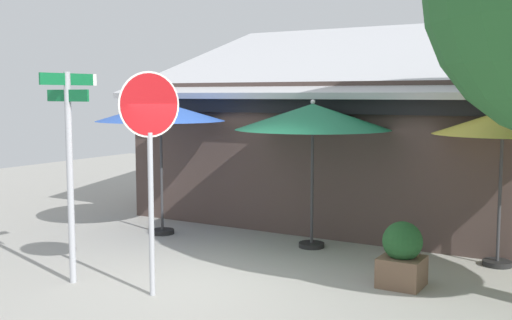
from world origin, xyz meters
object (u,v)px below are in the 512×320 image
street_sign_post (70,155)px  patio_umbrella_royal_blue_left (161,113)px  stop_sign (150,138)px  sidewalk_planter (402,255)px  patio_umbrella_forest_green_center (313,117)px  patio_umbrella_mustard_right (503,124)px

street_sign_post → patio_umbrella_royal_blue_left: 3.21m
stop_sign → sidewalk_planter: size_ratio=3.24×
street_sign_post → patio_umbrella_forest_green_center: (2.00, 3.53, 0.44)m
patio_umbrella_forest_green_center → sidewalk_planter: size_ratio=2.94×
street_sign_post → patio_umbrella_mustard_right: 6.33m
patio_umbrella_mustard_right → sidewalk_planter: 2.65m
stop_sign → patio_umbrella_mustard_right: size_ratio=1.19×
stop_sign → sidewalk_planter: 3.75m
stop_sign → patio_umbrella_mustard_right: 5.25m
stop_sign → street_sign_post: bearing=-174.5°
stop_sign → patio_umbrella_royal_blue_left: 3.67m
patio_umbrella_forest_green_center → patio_umbrella_mustard_right: 2.99m
patio_umbrella_royal_blue_left → sidewalk_planter: (4.89, -0.89, -1.85)m
stop_sign → patio_umbrella_royal_blue_left: stop_sign is taller
patio_umbrella_mustard_right → sidewalk_planter: patio_umbrella_mustard_right is taller
patio_umbrella_mustard_right → stop_sign: bearing=-133.9°
patio_umbrella_forest_green_center → patio_umbrella_mustard_right: size_ratio=1.08×
patio_umbrella_royal_blue_left → patio_umbrella_mustard_right: size_ratio=1.04×
patio_umbrella_royal_blue_left → patio_umbrella_forest_green_center: 2.92m
patio_umbrella_forest_green_center → sidewalk_planter: bearing=-34.2°
patio_umbrella_royal_blue_left → patio_umbrella_forest_green_center: patio_umbrella_royal_blue_left is taller
street_sign_post → stop_sign: bearing=5.5°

